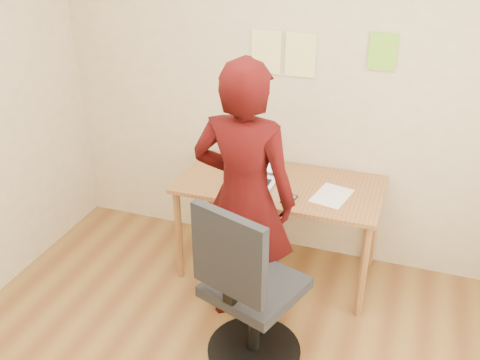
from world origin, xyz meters
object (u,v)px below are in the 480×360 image
at_px(desk, 279,194).
at_px(office_chair, 247,298).
at_px(phone, 289,199).
at_px(person, 244,199).
at_px(laptop, 253,172).

distance_m(desk, office_chair, 0.94).
bearing_deg(phone, person, -111.50).
relative_size(laptop, phone, 2.42).
height_order(desk, laptop, laptop).
xyz_separation_m(desk, laptop, (-0.19, -0.00, 0.14)).
bearing_deg(desk, office_chair, -85.49).
bearing_deg(laptop, person, -76.29).
bearing_deg(laptop, phone, -31.85).
bearing_deg(person, desk, -98.89).
bearing_deg(person, office_chair, 111.63).
bearing_deg(laptop, office_chair, -72.05).
relative_size(desk, office_chair, 1.27).
height_order(desk, person, person).
height_order(phone, office_chair, office_chair).
xyz_separation_m(phone, office_chair, (-0.05, -0.71, -0.28)).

